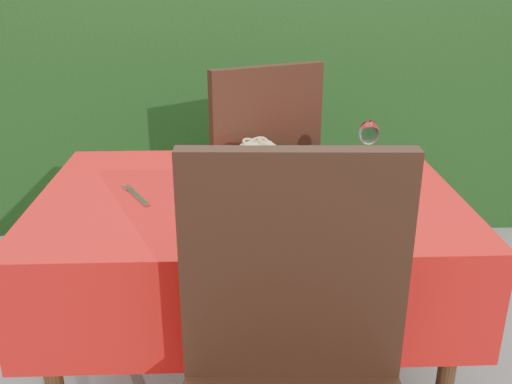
{
  "coord_description": "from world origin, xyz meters",
  "views": [
    {
      "loc": [
        -0.04,
        -1.61,
        1.39
      ],
      "look_at": [
        0.02,
        -0.05,
        0.77
      ],
      "focal_mm": 40.0,
      "sensor_mm": 36.0,
      "label": 1
    }
  ],
  "objects_px": {
    "pizza_plate": "(274,196)",
    "wine_glass": "(369,135)",
    "pasta_plate": "(258,155)",
    "fork": "(138,197)",
    "water_glass": "(380,172)",
    "chair_far": "(254,168)",
    "chair_near": "(295,380)"
  },
  "relations": [
    {
      "from": "water_glass",
      "to": "wine_glass",
      "type": "relative_size",
      "value": 0.58
    },
    {
      "from": "chair_near",
      "to": "chair_far",
      "type": "distance_m",
      "value": 1.34
    },
    {
      "from": "chair_near",
      "to": "fork",
      "type": "height_order",
      "value": "chair_near"
    },
    {
      "from": "chair_far",
      "to": "pasta_plate",
      "type": "bearing_deg",
      "value": 66.07
    },
    {
      "from": "chair_far",
      "to": "wine_glass",
      "type": "xyz_separation_m",
      "value": [
        0.37,
        -0.44,
        0.27
      ]
    },
    {
      "from": "chair_far",
      "to": "water_glass",
      "type": "bearing_deg",
      "value": 97.28
    },
    {
      "from": "pasta_plate",
      "to": "wine_glass",
      "type": "bearing_deg",
      "value": -10.67
    },
    {
      "from": "chair_far",
      "to": "fork",
      "type": "distance_m",
      "value": 0.8
    },
    {
      "from": "pizza_plate",
      "to": "wine_glass",
      "type": "relative_size",
      "value": 2.32
    },
    {
      "from": "wine_glass",
      "to": "fork",
      "type": "xyz_separation_m",
      "value": [
        -0.74,
        -0.25,
        -0.11
      ]
    },
    {
      "from": "chair_near",
      "to": "pizza_plate",
      "type": "relative_size",
      "value": 2.79
    },
    {
      "from": "chair_near",
      "to": "pizza_plate",
      "type": "xyz_separation_m",
      "value": [
        -0.01,
        0.58,
        0.17
      ]
    },
    {
      "from": "pizza_plate",
      "to": "wine_glass",
      "type": "distance_m",
      "value": 0.47
    },
    {
      "from": "chair_near",
      "to": "pasta_plate",
      "type": "bearing_deg",
      "value": 94.62
    },
    {
      "from": "water_glass",
      "to": "pizza_plate",
      "type": "bearing_deg",
      "value": -157.3
    },
    {
      "from": "wine_glass",
      "to": "chair_near",
      "type": "bearing_deg",
      "value": -110.35
    },
    {
      "from": "chair_far",
      "to": "fork",
      "type": "relative_size",
      "value": 4.93
    },
    {
      "from": "chair_near",
      "to": "wine_glass",
      "type": "xyz_separation_m",
      "value": [
        0.33,
        0.9,
        0.26
      ]
    },
    {
      "from": "chair_near",
      "to": "pasta_plate",
      "type": "distance_m",
      "value": 0.98
    },
    {
      "from": "pasta_plate",
      "to": "fork",
      "type": "relative_size",
      "value": 1.21
    },
    {
      "from": "chair_far",
      "to": "wine_glass",
      "type": "distance_m",
      "value": 0.63
    },
    {
      "from": "water_glass",
      "to": "chair_far",
      "type": "bearing_deg",
      "value": 121.11
    },
    {
      "from": "chair_far",
      "to": "pizza_plate",
      "type": "relative_size",
      "value": 2.74
    },
    {
      "from": "chair_far",
      "to": "pasta_plate",
      "type": "distance_m",
      "value": 0.41
    },
    {
      "from": "pizza_plate",
      "to": "pasta_plate",
      "type": "height_order",
      "value": "pasta_plate"
    },
    {
      "from": "chair_far",
      "to": "fork",
      "type": "bearing_deg",
      "value": 38.07
    },
    {
      "from": "pizza_plate",
      "to": "wine_glass",
      "type": "bearing_deg",
      "value": 42.93
    },
    {
      "from": "pasta_plate",
      "to": "water_glass",
      "type": "xyz_separation_m",
      "value": [
        0.37,
        -0.24,
        0.02
      ]
    },
    {
      "from": "fork",
      "to": "pasta_plate",
      "type": "bearing_deg",
      "value": 12.03
    },
    {
      "from": "fork",
      "to": "water_glass",
      "type": "bearing_deg",
      "value": -22.97
    },
    {
      "from": "pasta_plate",
      "to": "fork",
      "type": "xyz_separation_m",
      "value": [
        -0.37,
        -0.32,
        -0.02
      ]
    },
    {
      "from": "chair_near",
      "to": "chair_far",
      "type": "bearing_deg",
      "value": 94.0
    }
  ]
}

